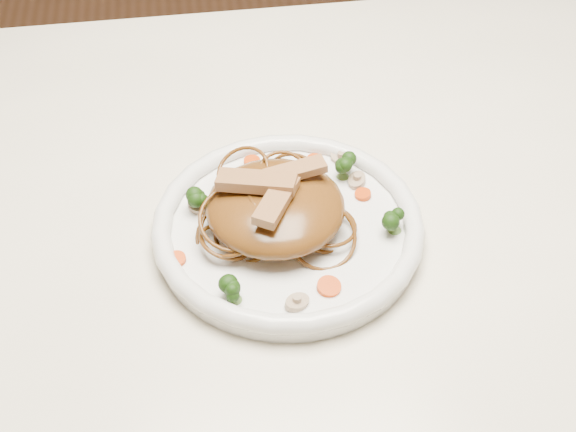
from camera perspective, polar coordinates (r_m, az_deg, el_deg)
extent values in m
cube|color=white|center=(0.82, 2.16, 0.86)|extent=(1.20, 0.80, 0.04)
cylinder|color=brown|center=(1.48, 20.37, 1.54)|extent=(0.06, 0.06, 0.71)
cylinder|color=white|center=(0.75, 0.00, -1.19)|extent=(0.31, 0.31, 0.02)
ellipsoid|color=brown|center=(0.73, -0.98, 0.72)|extent=(0.18, 0.18, 0.04)
cube|color=#A57B4E|center=(0.73, 0.58, 3.49)|extent=(0.06, 0.03, 0.01)
cube|color=#A57B4E|center=(0.72, -2.42, 2.63)|extent=(0.08, 0.05, 0.01)
cube|color=#A57B4E|center=(0.70, -0.88, 1.21)|extent=(0.05, 0.07, 0.01)
cylinder|color=#C13807|center=(0.82, 2.07, 4.24)|extent=(0.02, 0.02, 0.00)
cylinder|color=#C13807|center=(0.72, -8.51, -3.28)|extent=(0.02, 0.02, 0.00)
cylinder|color=#C13807|center=(0.78, 5.75, 1.65)|extent=(0.02, 0.02, 0.00)
cylinder|color=#C13807|center=(0.82, -2.77, 4.20)|extent=(0.02, 0.02, 0.00)
cylinder|color=#C13807|center=(0.69, 3.15, -5.42)|extent=(0.03, 0.03, 0.00)
cylinder|color=tan|center=(0.68, 0.69, -6.62)|extent=(0.03, 0.03, 0.01)
cylinder|color=tan|center=(0.80, 5.29, 2.72)|extent=(0.03, 0.03, 0.01)
cylinder|color=tan|center=(0.77, -6.92, 0.71)|extent=(0.03, 0.03, 0.01)
cylinder|color=tan|center=(0.82, 4.08, 4.42)|extent=(0.04, 0.04, 0.01)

